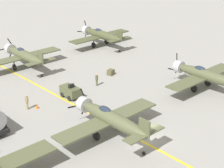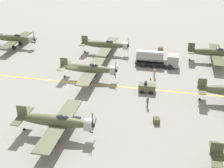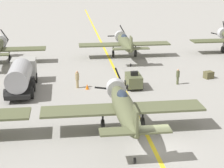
{
  "view_description": "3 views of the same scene",
  "coord_description": "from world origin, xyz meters",
  "px_view_note": "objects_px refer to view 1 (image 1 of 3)",
  "views": [
    {
      "loc": [
        -23.3,
        -20.69,
        19.25
      ],
      "look_at": [
        1.39,
        6.17,
        3.82
      ],
      "focal_mm": 60.0,
      "sensor_mm": 36.0,
      "label": 1
    },
    {
      "loc": [
        44.89,
        16.78,
        22.81
      ],
      "look_at": [
        3.17,
        8.04,
        1.95
      ],
      "focal_mm": 50.0,
      "sensor_mm": 36.0,
      "label": 2
    },
    {
      "loc": [
        -5.64,
        -21.76,
        11.91
      ],
      "look_at": [
        -1.69,
        9.34,
        1.75
      ],
      "focal_mm": 60.0,
      "sensor_mm": 36.0,
      "label": 3
    }
  ],
  "objects_px": {
    "ground_crew_inspecting": "(97,79)",
    "airplane_mid_right": "(205,75)",
    "airplane_mid_center": "(110,118)",
    "airplane_far_center": "(24,55)",
    "tow_tractor": "(70,91)",
    "ground_crew_walking": "(27,102)",
    "supply_crate_by_tanker": "(111,72)",
    "traffic_cone": "(37,106)",
    "airplane_far_right": "(101,35)"
  },
  "relations": [
    {
      "from": "ground_crew_inspecting",
      "to": "airplane_mid_right",
      "type": "bearing_deg",
      "value": -48.03
    },
    {
      "from": "airplane_mid_center",
      "to": "airplane_far_center",
      "type": "height_order",
      "value": "airplane_mid_center"
    },
    {
      "from": "airplane_far_center",
      "to": "tow_tractor",
      "type": "xyz_separation_m",
      "value": [
        -1.13,
        -12.61,
        -1.22
      ]
    },
    {
      "from": "ground_crew_walking",
      "to": "ground_crew_inspecting",
      "type": "bearing_deg",
      "value": -0.7
    },
    {
      "from": "supply_crate_by_tanker",
      "to": "ground_crew_inspecting",
      "type": "bearing_deg",
      "value": -157.77
    },
    {
      "from": "supply_crate_by_tanker",
      "to": "airplane_mid_right",
      "type": "bearing_deg",
      "value": -66.2
    },
    {
      "from": "tow_tractor",
      "to": "ground_crew_walking",
      "type": "bearing_deg",
      "value": 172.98
    },
    {
      "from": "airplane_mid_right",
      "to": "traffic_cone",
      "type": "xyz_separation_m",
      "value": [
        -18.49,
        9.75,
        -1.74
      ]
    },
    {
      "from": "tow_tractor",
      "to": "airplane_mid_center",
      "type": "bearing_deg",
      "value": -104.5
    },
    {
      "from": "airplane_far_center",
      "to": "airplane_mid_center",
      "type": "bearing_deg",
      "value": -91.36
    },
    {
      "from": "tow_tractor",
      "to": "airplane_far_right",
      "type": "bearing_deg",
      "value": 38.68
    },
    {
      "from": "airplane_mid_right",
      "to": "airplane_far_center",
      "type": "relative_size",
      "value": 1.0
    },
    {
      "from": "airplane_mid_center",
      "to": "supply_crate_by_tanker",
      "type": "bearing_deg",
      "value": 53.92
    },
    {
      "from": "airplane_far_right",
      "to": "ground_crew_walking",
      "type": "bearing_deg",
      "value": -154.68
    },
    {
      "from": "airplane_far_center",
      "to": "tow_tractor",
      "type": "height_order",
      "value": "airplane_far_center"
    },
    {
      "from": "ground_crew_inspecting",
      "to": "tow_tractor",
      "type": "bearing_deg",
      "value": -173.17
    },
    {
      "from": "ground_crew_walking",
      "to": "supply_crate_by_tanker",
      "type": "xyz_separation_m",
      "value": [
        14.23,
        1.49,
        -0.59
      ]
    },
    {
      "from": "airplane_far_right",
      "to": "ground_crew_inspecting",
      "type": "bearing_deg",
      "value": -137.38
    },
    {
      "from": "airplane_mid_right",
      "to": "ground_crew_inspecting",
      "type": "relative_size",
      "value": 7.32
    },
    {
      "from": "airplane_mid_right",
      "to": "airplane_far_center",
      "type": "bearing_deg",
      "value": 118.91
    },
    {
      "from": "airplane_far_right",
      "to": "airplane_mid_right",
      "type": "relative_size",
      "value": 1.0
    },
    {
      "from": "airplane_far_center",
      "to": "supply_crate_by_tanker",
      "type": "xyz_separation_m",
      "value": [
        7.52,
        -10.43,
        -1.63
      ]
    },
    {
      "from": "airplane_far_center",
      "to": "ground_crew_inspecting",
      "type": "distance_m",
      "value": 12.61
    },
    {
      "from": "ground_crew_inspecting",
      "to": "traffic_cone",
      "type": "height_order",
      "value": "ground_crew_inspecting"
    },
    {
      "from": "airplane_far_center",
      "to": "supply_crate_by_tanker",
      "type": "bearing_deg",
      "value": -46.23
    },
    {
      "from": "airplane_mid_center",
      "to": "airplane_mid_right",
      "type": "height_order",
      "value": "airplane_mid_right"
    },
    {
      "from": "airplane_mid_center",
      "to": "airplane_mid_right",
      "type": "xyz_separation_m",
      "value": [
        16.45,
        0.43,
        0.0
      ]
    },
    {
      "from": "airplane_mid_center",
      "to": "ground_crew_walking",
      "type": "xyz_separation_m",
      "value": [
        -2.98,
        10.74,
        -1.04
      ]
    },
    {
      "from": "airplane_far_right",
      "to": "traffic_cone",
      "type": "height_order",
      "value": "airplane_far_right"
    },
    {
      "from": "airplane_mid_center",
      "to": "airplane_far_right",
      "type": "height_order",
      "value": "airplane_far_right"
    },
    {
      "from": "tow_tractor",
      "to": "traffic_cone",
      "type": "distance_m",
      "value": 4.67
    },
    {
      "from": "ground_crew_inspecting",
      "to": "traffic_cone",
      "type": "xyz_separation_m",
      "value": [
        -9.33,
        -0.43,
        -0.62
      ]
    },
    {
      "from": "ground_crew_inspecting",
      "to": "traffic_cone",
      "type": "distance_m",
      "value": 9.36
    },
    {
      "from": "airplane_far_right",
      "to": "airplane_far_center",
      "type": "distance_m",
      "value": 15.5
    },
    {
      "from": "airplane_far_right",
      "to": "ground_crew_walking",
      "type": "xyz_separation_m",
      "value": [
        -22.19,
        -12.61,
        -1.04
      ]
    },
    {
      "from": "airplane_mid_center",
      "to": "airplane_mid_right",
      "type": "bearing_deg",
      "value": 8.03
    },
    {
      "from": "tow_tractor",
      "to": "ground_crew_inspecting",
      "type": "bearing_deg",
      "value": 6.83
    },
    {
      "from": "airplane_far_center",
      "to": "ground_crew_walking",
      "type": "relative_size",
      "value": 6.73
    },
    {
      "from": "ground_crew_walking",
      "to": "airplane_mid_right",
      "type": "bearing_deg",
      "value": -27.94
    },
    {
      "from": "tow_tractor",
      "to": "ground_crew_walking",
      "type": "distance_m",
      "value": 5.63
    },
    {
      "from": "airplane_mid_center",
      "to": "traffic_cone",
      "type": "distance_m",
      "value": 10.53
    },
    {
      "from": "ground_crew_inspecting",
      "to": "airplane_far_center",
      "type": "bearing_deg",
      "value": 106.5
    },
    {
      "from": "airplane_far_right",
      "to": "ground_crew_inspecting",
      "type": "height_order",
      "value": "airplane_far_right"
    },
    {
      "from": "airplane_mid_right",
      "to": "ground_crew_walking",
      "type": "height_order",
      "value": "airplane_mid_right"
    },
    {
      "from": "airplane_far_center",
      "to": "traffic_cone",
      "type": "relative_size",
      "value": 21.82
    },
    {
      "from": "airplane_far_right",
      "to": "ground_crew_walking",
      "type": "relative_size",
      "value": 6.73
    },
    {
      "from": "ground_crew_inspecting",
      "to": "traffic_cone",
      "type": "bearing_deg",
      "value": -177.37
    },
    {
      "from": "tow_tractor",
      "to": "ground_crew_inspecting",
      "type": "distance_m",
      "value": 4.73
    },
    {
      "from": "ground_crew_inspecting",
      "to": "traffic_cone",
      "type": "relative_size",
      "value": 2.98
    },
    {
      "from": "airplane_far_right",
      "to": "supply_crate_by_tanker",
      "type": "xyz_separation_m",
      "value": [
        -7.97,
        -11.12,
        -1.63
      ]
    }
  ]
}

